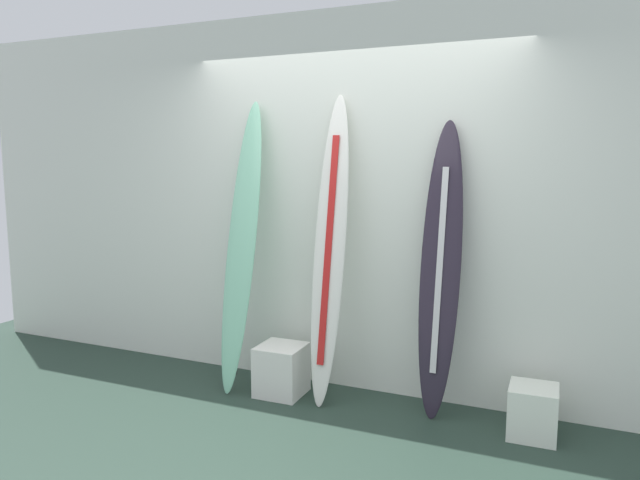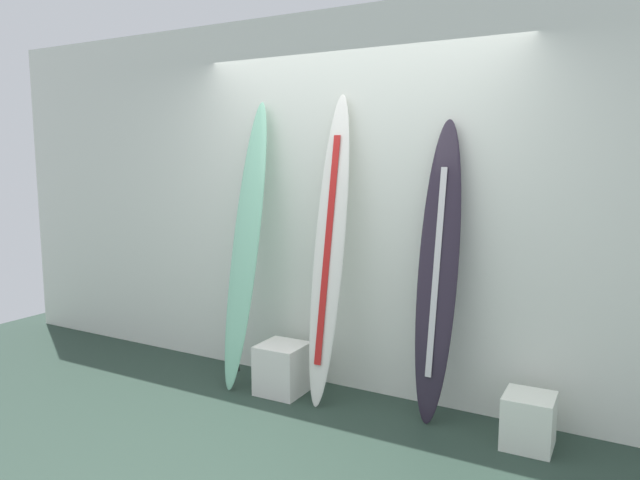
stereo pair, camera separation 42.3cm
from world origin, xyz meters
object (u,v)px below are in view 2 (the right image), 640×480
object	(u,v)px
surfboard_ivory	(329,250)
display_block_center	(529,421)
surfboard_seafoam	(246,247)
display_block_left	(282,368)
surfboard_charcoal	(438,272)

from	to	relation	value
surfboard_ivory	display_block_center	xyz separation A→B (m)	(1.41, -0.06, -0.93)
surfboard_ivory	surfboard_seafoam	bearing A→B (deg)	-176.58
display_block_left	display_block_center	bearing A→B (deg)	0.84
surfboard_seafoam	display_block_center	xyz separation A→B (m)	(2.11, -0.01, -0.91)
surfboard_ivory	display_block_left	distance (m)	0.98
surfboard_ivory	display_block_left	world-z (taller)	surfboard_ivory
surfboard_ivory	display_block_center	distance (m)	1.69
surfboard_seafoam	surfboard_ivory	distance (m)	0.70
surfboard_seafoam	surfboard_charcoal	size ratio (longest dim) A/B	1.09
surfboard_seafoam	surfboard_ivory	world-z (taller)	surfboard_ivory
surfboard_ivory	display_block_left	size ratio (longest dim) A/B	5.93
surfboard_seafoam	display_block_center	bearing A→B (deg)	-0.41
display_block_center	surfboard_charcoal	bearing A→B (deg)	169.47
display_block_left	display_block_center	world-z (taller)	display_block_left
surfboard_ivory	surfboard_charcoal	xyz separation A→B (m)	(0.78, 0.06, -0.10)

